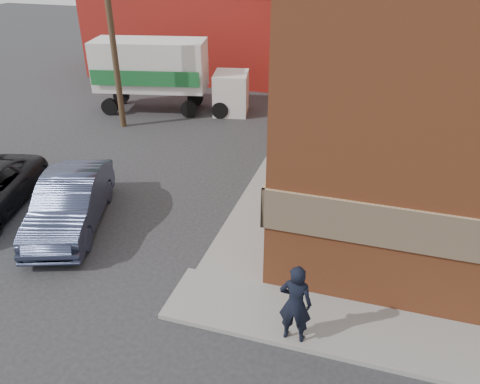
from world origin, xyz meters
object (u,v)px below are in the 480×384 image
Objects in this scene: sedan at (70,203)px; utility_pole at (110,18)px; man at (295,304)px; warehouse at (229,26)px; box_truck at (164,71)px.

utility_pole is at bearing 89.92° from sedan.
utility_pole is 1.91× the size of sedan.
utility_pole is at bearing -46.13° from man.
utility_pole is (-1.50, -11.00, 1.93)m from warehouse.
utility_pole reaches higher than warehouse.
utility_pole is 15.05m from man.
man is (8.58, -21.55, -1.75)m from warehouse.
utility_pole reaches higher than box_truck.
box_truck is at bearing -93.51° from warehouse.
utility_pole is 4.76× the size of man.
warehouse is at bearing 82.23° from utility_pole.
warehouse is 3.46× the size of sedan.
box_truck is at bearing -55.24° from man.
sedan is at bearing -92.25° from box_truck.
box_truck is (-9.09, 13.19, 0.90)m from man.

